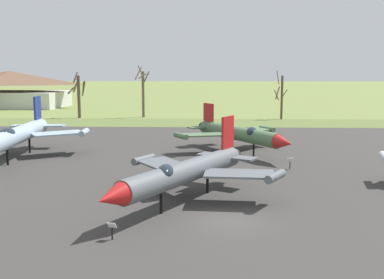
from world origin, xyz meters
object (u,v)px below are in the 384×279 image
jet_fighter_front_right (185,172)px  visitor_building (10,89)px  info_placard_front_right (112,229)px  jet_fighter_rear_left (239,133)px  info_placard_rear_left (290,162)px  jet_fighter_rear_center (17,135)px

jet_fighter_front_right → visitor_building: bearing=119.9°
info_placard_front_right → jet_fighter_rear_left: bearing=72.4°
info_placard_front_right → info_placard_rear_left: info_placard_rear_left is taller
info_placard_front_right → info_placard_rear_left: bearing=55.5°
jet_fighter_rear_left → info_placard_rear_left: bearing=-63.1°
jet_fighter_rear_left → visitor_building: visitor_building is taller
jet_fighter_front_right → info_placard_rear_left: (8.82, 10.95, -1.49)m
jet_fighter_rear_center → jet_fighter_front_right: bearing=-40.4°
jet_fighter_front_right → info_placard_rear_left: 14.14m
visitor_building → info_placard_front_right: bearing=-64.0°
visitor_building → jet_fighter_rear_center: bearing=-66.5°
info_placard_front_right → info_placard_rear_left: (12.27, 17.88, 0.07)m
jet_fighter_front_right → info_placard_front_right: bearing=-116.5°
jet_fighter_front_right → jet_fighter_rear_left: bearing=75.9°
info_placard_rear_left → jet_fighter_front_right: bearing=-128.8°
jet_fighter_rear_center → info_placard_rear_left: 26.38m
info_placard_front_right → jet_fighter_rear_left: 27.19m
info_placard_rear_left → info_placard_front_right: bearing=-124.5°
jet_fighter_front_right → visitor_building: visitor_building is taller
jet_fighter_rear_left → info_placard_front_right: bearing=-107.6°
info_placard_front_right → visitor_building: size_ratio=0.04×
jet_fighter_rear_left → info_placard_rear_left: size_ratio=13.13×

